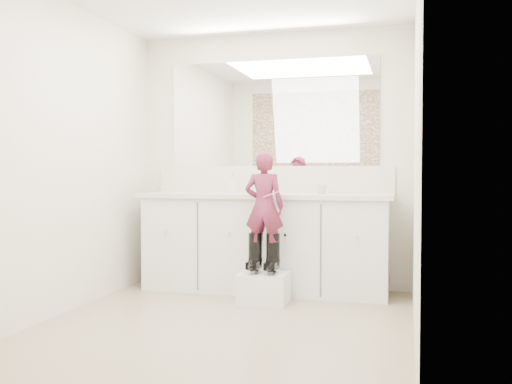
# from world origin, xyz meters

# --- Properties ---
(floor) EXTENTS (3.00, 3.00, 0.00)m
(floor) POSITION_xyz_m (0.00, 0.00, 0.00)
(floor) COLOR #827055
(floor) RESTS_ON ground
(wall_back) EXTENTS (2.60, 0.00, 2.60)m
(wall_back) POSITION_xyz_m (0.00, 1.50, 1.20)
(wall_back) COLOR beige
(wall_back) RESTS_ON floor
(wall_front) EXTENTS (2.60, 0.00, 2.60)m
(wall_front) POSITION_xyz_m (0.00, -1.50, 1.20)
(wall_front) COLOR beige
(wall_front) RESTS_ON floor
(wall_left) EXTENTS (0.00, 3.00, 3.00)m
(wall_left) POSITION_xyz_m (-1.30, 0.00, 1.20)
(wall_left) COLOR beige
(wall_left) RESTS_ON floor
(wall_right) EXTENTS (0.00, 3.00, 3.00)m
(wall_right) POSITION_xyz_m (1.30, 0.00, 1.20)
(wall_right) COLOR beige
(wall_right) RESTS_ON floor
(vanity_cabinet) EXTENTS (2.20, 0.55, 0.85)m
(vanity_cabinet) POSITION_xyz_m (0.00, 1.23, 0.42)
(vanity_cabinet) COLOR silver
(vanity_cabinet) RESTS_ON floor
(countertop) EXTENTS (2.28, 0.58, 0.04)m
(countertop) POSITION_xyz_m (0.00, 1.21, 0.87)
(countertop) COLOR beige
(countertop) RESTS_ON vanity_cabinet
(backsplash) EXTENTS (2.28, 0.03, 0.25)m
(backsplash) POSITION_xyz_m (0.00, 1.49, 1.02)
(backsplash) COLOR beige
(backsplash) RESTS_ON countertop
(mirror) EXTENTS (2.00, 0.02, 1.00)m
(mirror) POSITION_xyz_m (0.00, 1.49, 1.64)
(mirror) COLOR white
(mirror) RESTS_ON wall_back
(dot_panel) EXTENTS (2.00, 0.01, 1.20)m
(dot_panel) POSITION_xyz_m (0.00, -1.49, 1.65)
(dot_panel) COLOR #472819
(dot_panel) RESTS_ON wall_front
(faucet) EXTENTS (0.08, 0.08, 0.10)m
(faucet) POSITION_xyz_m (0.00, 1.38, 0.94)
(faucet) COLOR silver
(faucet) RESTS_ON countertop
(cup) EXTENTS (0.10, 0.10, 0.09)m
(cup) POSITION_xyz_m (0.52, 1.20, 0.93)
(cup) COLOR #C0B69A
(cup) RESTS_ON countertop
(soap_bottle) EXTENTS (0.11, 0.11, 0.19)m
(soap_bottle) POSITION_xyz_m (-0.33, 1.30, 0.99)
(soap_bottle) COLOR beige
(soap_bottle) RESTS_ON countertop
(step_stool) EXTENTS (0.40, 0.33, 0.25)m
(step_stool) POSITION_xyz_m (0.11, 0.75, 0.13)
(step_stool) COLOR silver
(step_stool) RESTS_ON floor
(boot_left) EXTENTS (0.12, 0.22, 0.33)m
(boot_left) POSITION_xyz_m (0.03, 0.75, 0.42)
(boot_left) COLOR black
(boot_left) RESTS_ON step_stool
(boot_right) EXTENTS (0.12, 0.22, 0.33)m
(boot_right) POSITION_xyz_m (0.18, 0.75, 0.42)
(boot_right) COLOR black
(boot_right) RESTS_ON step_stool
(toddler) EXTENTS (0.33, 0.22, 0.90)m
(toddler) POSITION_xyz_m (0.11, 0.75, 0.80)
(toddler) COLOR #AC345D
(toddler) RESTS_ON step_stool
(toothbrush) EXTENTS (0.14, 0.01, 0.06)m
(toothbrush) POSITION_xyz_m (0.18, 0.70, 0.90)
(toothbrush) COLOR #D05189
(toothbrush) RESTS_ON toddler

